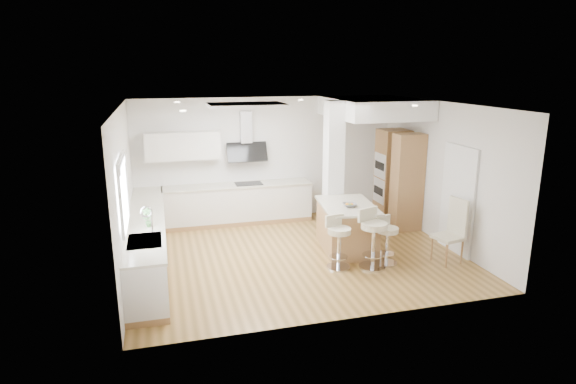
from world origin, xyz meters
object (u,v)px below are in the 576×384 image
object	(u,v)px
bar_stool_a	(338,239)
bar_stool_b	(373,235)
bar_stool_c	(387,238)
peninsula	(347,227)
dining_chair	(453,228)

from	to	relation	value
bar_stool_a	bar_stool_b	world-z (taller)	bar_stool_b
bar_stool_a	bar_stool_c	world-z (taller)	bar_stool_a
bar_stool_c	peninsula	bearing A→B (deg)	99.21
bar_stool_c	dining_chair	distance (m)	1.21
bar_stool_a	dining_chair	world-z (taller)	dining_chair
peninsula	bar_stool_a	bearing A→B (deg)	-113.65
bar_stool_a	bar_stool_b	bearing A→B (deg)	-25.84
bar_stool_b	bar_stool_c	distance (m)	0.35
bar_stool_b	dining_chair	world-z (taller)	dining_chair
bar_stool_c	dining_chair	world-z (taller)	dining_chair
peninsula	bar_stool_c	size ratio (longest dim) A/B	1.84
peninsula	bar_stool_a	xyz separation A→B (m)	(-0.48, -0.80, 0.07)
bar_stool_b	peninsula	bearing A→B (deg)	77.56
bar_stool_a	bar_stool_b	distance (m)	0.60
bar_stool_b	bar_stool_c	world-z (taller)	bar_stool_b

